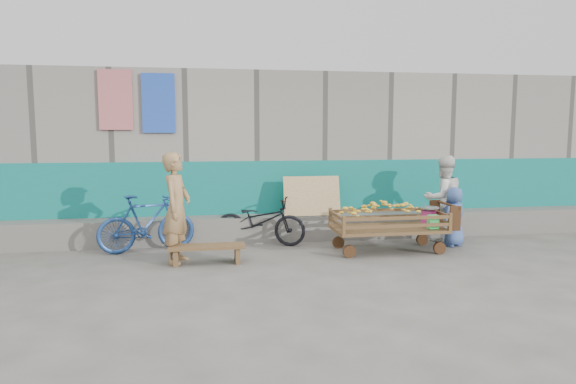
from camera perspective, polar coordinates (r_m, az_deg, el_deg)
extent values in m
plane|color=#53504B|center=(6.97, 4.09, -9.31)|extent=(80.00, 80.00, 0.00)
cube|color=gray|center=(10.73, -1.00, 4.49)|extent=(12.00, 3.00, 3.00)
cube|color=#137F76|center=(9.31, 0.39, -0.81)|extent=(12.00, 0.03, 1.40)
cube|color=slate|center=(9.15, 0.64, -3.95)|extent=(12.00, 0.50, 0.45)
cube|color=#AA7D58|center=(8.99, 2.67, -0.43)|extent=(1.00, 0.19, 0.68)
cube|color=#C86669|center=(9.19, -18.62, 9.68)|extent=(0.55, 0.03, 1.00)
cube|color=blue|center=(9.10, -14.19, 9.55)|extent=(0.55, 0.03, 1.00)
cube|color=brown|center=(8.42, 11.06, -4.03)|extent=(1.77, 0.88, 0.05)
cylinder|color=#3D2512|center=(7.95, 6.83, -6.58)|extent=(0.20, 0.06, 0.20)
cube|color=brown|center=(7.74, 6.22, -3.67)|extent=(0.05, 0.05, 0.27)
cylinder|color=#3D2512|center=(8.55, 5.61, -5.61)|extent=(0.20, 0.06, 0.20)
cube|color=brown|center=(8.53, 4.72, -2.68)|extent=(0.05, 0.05, 0.27)
cylinder|color=#3D2512|center=(8.47, 16.48, -5.98)|extent=(0.20, 0.06, 0.20)
cube|color=brown|center=(8.36, 17.57, -3.17)|extent=(0.05, 0.05, 0.27)
cylinder|color=#3D2512|center=(9.04, 14.68, -5.12)|extent=(0.20, 0.06, 0.20)
cube|color=brown|center=(9.10, 15.21, -2.31)|extent=(0.05, 0.05, 0.27)
cube|color=brown|center=(8.02, 12.11, -3.70)|extent=(1.71, 0.04, 0.05)
cube|color=brown|center=(8.00, 12.13, -2.87)|extent=(1.71, 0.04, 0.05)
cube|color=brown|center=(8.78, 10.13, -2.75)|extent=(1.71, 0.04, 0.05)
cube|color=brown|center=(8.76, 10.15, -1.99)|extent=(1.71, 0.04, 0.05)
cube|color=brown|center=(8.14, 5.43, -3.42)|extent=(0.04, 0.82, 0.05)
cube|color=brown|center=(8.12, 5.44, -2.61)|extent=(0.04, 0.82, 0.05)
cube|color=brown|center=(8.73, 16.33, -2.97)|extent=(0.04, 0.82, 0.05)
cube|color=brown|center=(8.72, 16.36, -2.21)|extent=(0.04, 0.82, 0.05)
cylinder|color=#3D2512|center=(8.78, 17.42, -1.35)|extent=(0.04, 0.78, 0.04)
cube|color=#3D2512|center=(9.09, 15.97, -2.08)|extent=(0.18, 0.04, 0.39)
cube|color=#3D2512|center=(8.45, 18.08, -2.82)|extent=(0.18, 0.04, 0.39)
ellipsoid|color=yellow|center=(8.35, 10.46, -2.44)|extent=(1.28, 0.69, 0.43)
cylinder|color=#CF2D85|center=(8.66, 15.34, -2.83)|extent=(0.24, 0.24, 0.26)
cylinder|color=silver|center=(8.64, 15.37, -1.93)|extent=(0.03, 0.03, 0.06)
cylinder|color=silver|center=(8.63, 15.38, -1.67)|extent=(0.33, 0.33, 0.02)
cube|color=#39EF68|center=(8.39, 15.82, -3.21)|extent=(0.16, 0.12, 0.22)
cube|color=brown|center=(7.61, -9.01, -6.01)|extent=(1.10, 0.33, 0.04)
cube|color=brown|center=(7.66, -12.32, -7.12)|extent=(0.07, 0.31, 0.22)
cube|color=brown|center=(7.66, -5.66, -6.98)|extent=(0.07, 0.31, 0.22)
imported|color=#9F7A4D|center=(7.68, -12.26, -1.73)|extent=(0.56, 0.68, 1.63)
imported|color=white|center=(9.40, 16.86, -0.70)|extent=(0.80, 0.66, 1.51)
imported|color=#405FA3|center=(9.07, 17.97, -2.63)|extent=(0.58, 0.49, 1.00)
imported|color=black|center=(8.74, -3.11, -3.24)|extent=(1.65, 1.04, 0.82)
imported|color=navy|center=(8.53, -15.44, -3.37)|extent=(1.60, 0.82, 0.92)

